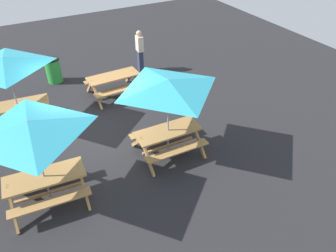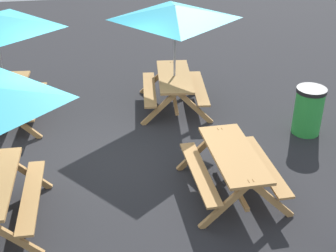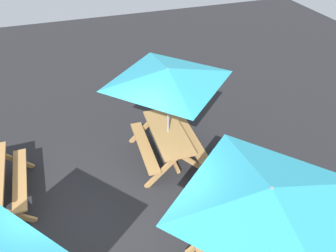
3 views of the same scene
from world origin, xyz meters
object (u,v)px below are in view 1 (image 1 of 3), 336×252
(picnic_table_0, at_px, (31,133))
(person_standing, at_px, (140,50))
(picnic_table_3, at_px, (6,67))
(trash_bin_green, at_px, (53,70))
(picnic_table_1, at_px, (168,91))
(picnic_table_2, at_px, (114,81))

(picnic_table_0, xyz_separation_m, person_standing, (4.80, 5.25, -1.10))
(picnic_table_3, distance_m, trash_bin_green, 3.25)
(picnic_table_3, height_order, person_standing, picnic_table_3)
(person_standing, bearing_deg, picnic_table_0, -37.76)
(picnic_table_0, bearing_deg, picnic_table_1, 7.88)
(picnic_table_0, distance_m, person_standing, 7.20)
(picnic_table_1, bearing_deg, picnic_table_2, 93.75)
(picnic_table_0, height_order, picnic_table_2, picnic_table_0)
(picnic_table_0, distance_m, picnic_table_2, 5.22)
(picnic_table_1, bearing_deg, picnic_table_0, -175.42)
(picnic_table_0, relative_size, trash_bin_green, 2.38)
(picnic_table_2, bearing_deg, picnic_table_1, -89.11)
(picnic_table_2, xyz_separation_m, picnic_table_3, (-3.22, -0.38, 1.43))
(picnic_table_3, bearing_deg, trash_bin_green, 63.11)
(picnic_table_0, distance_m, trash_bin_green, 6.33)
(picnic_table_3, height_order, trash_bin_green, picnic_table_3)
(picnic_table_2, relative_size, trash_bin_green, 1.87)
(picnic_table_1, xyz_separation_m, person_standing, (1.48, 5.06, -1.10))
(picnic_table_0, height_order, trash_bin_green, picnic_table_0)
(picnic_table_2, bearing_deg, trash_bin_green, 127.34)
(picnic_table_2, relative_size, person_standing, 1.10)
(picnic_table_2, bearing_deg, picnic_table_3, -174.89)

